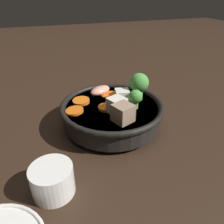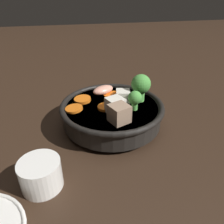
% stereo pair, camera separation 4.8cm
% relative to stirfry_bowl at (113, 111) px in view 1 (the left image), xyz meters
% --- Properties ---
extents(ground_plane, '(3.00, 3.00, 0.00)m').
position_rel_stirfry_bowl_xyz_m(ground_plane, '(0.00, 0.00, -0.04)').
color(ground_plane, black).
extents(stirfry_bowl, '(0.23, 0.23, 0.11)m').
position_rel_stirfry_bowl_xyz_m(stirfry_bowl, '(0.00, 0.00, 0.00)').
color(stirfry_bowl, black).
rests_on(stirfry_bowl, ground_plane).
extents(tea_cup, '(0.06, 0.06, 0.05)m').
position_rel_stirfry_bowl_xyz_m(tea_cup, '(-0.15, 0.15, -0.01)').
color(tea_cup, white).
rests_on(tea_cup, ground_plane).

